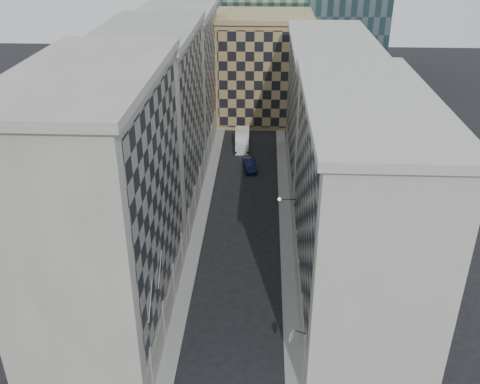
% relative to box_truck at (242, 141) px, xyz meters
% --- Properties ---
extents(sidewalk_west, '(1.50, 100.00, 0.15)m').
position_rel_box_truck_xyz_m(sidewalk_west, '(-4.13, -22.96, -1.22)').
color(sidewalk_west, gray).
rests_on(sidewalk_west, ground).
extents(sidewalk_east, '(1.50, 100.00, 0.15)m').
position_rel_box_truck_xyz_m(sidewalk_east, '(6.37, -22.96, -1.22)').
color(sidewalk_east, gray).
rests_on(sidewalk_east, ground).
extents(bldg_left_a, '(10.80, 22.80, 23.70)m').
position_rel_box_truck_xyz_m(bldg_left_a, '(-9.76, -41.96, 10.53)').
color(bldg_left_a, gray).
rests_on(bldg_left_a, ground).
extents(bldg_left_b, '(10.80, 22.80, 22.70)m').
position_rel_box_truck_xyz_m(bldg_left_b, '(-9.76, -19.96, 10.03)').
color(bldg_left_b, gray).
rests_on(bldg_left_b, ground).
extents(bldg_left_c, '(10.80, 22.80, 21.70)m').
position_rel_box_truck_xyz_m(bldg_left_c, '(-9.76, 2.04, 9.53)').
color(bldg_left_c, gray).
rests_on(bldg_left_c, ground).
extents(bldg_right_a, '(10.80, 26.80, 20.70)m').
position_rel_box_truck_xyz_m(bldg_right_a, '(12.00, -37.96, 9.03)').
color(bldg_right_a, '#B1ACA2').
rests_on(bldg_right_a, ground).
extents(bldg_right_b, '(10.80, 28.80, 19.70)m').
position_rel_box_truck_xyz_m(bldg_right_b, '(12.02, -10.96, 8.55)').
color(bldg_right_b, '#B1ACA2').
rests_on(bldg_right_b, ground).
extents(tan_block, '(16.80, 14.80, 18.80)m').
position_rel_box_truck_xyz_m(tan_block, '(3.12, 14.93, 8.14)').
color(tan_block, '#A28355').
rests_on(tan_block, ground).
extents(flagpoles_left, '(0.10, 6.33, 2.33)m').
position_rel_box_truck_xyz_m(flagpoles_left, '(-4.78, -46.96, 6.71)').
color(flagpoles_left, gray).
rests_on(flagpoles_left, ground).
extents(bracket_lamp, '(1.98, 0.36, 0.36)m').
position_rel_box_truck_xyz_m(bracket_lamp, '(5.50, -28.96, 4.91)').
color(bracket_lamp, black).
rests_on(bracket_lamp, ground).
extents(box_truck, '(2.36, 5.47, 2.97)m').
position_rel_box_truck_xyz_m(box_truck, '(0.00, 0.00, 0.00)').
color(box_truck, white).
rests_on(box_truck, ground).
extents(dark_car, '(2.29, 4.98, 1.58)m').
position_rel_box_truck_xyz_m(dark_car, '(1.54, -8.13, -0.50)').
color(dark_car, '#0F1338').
rests_on(dark_car, ground).
extents(shop_sign, '(1.29, 0.73, 0.85)m').
position_rel_box_truck_xyz_m(shop_sign, '(6.08, -47.65, 2.54)').
color(shop_sign, black).
rests_on(shop_sign, ground).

